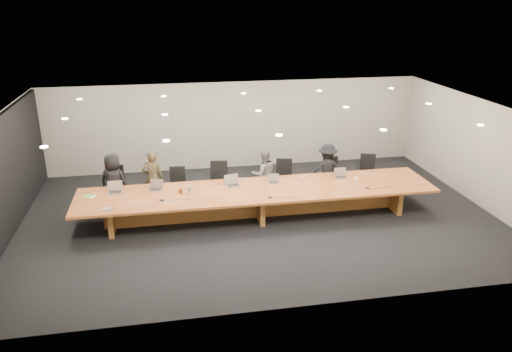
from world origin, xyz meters
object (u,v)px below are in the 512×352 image
Objects in this scene: paper_cup_near at (302,179)px; chair_mid_right at (283,178)px; chair_right at (333,176)px; mic_right at (367,188)px; chair_far_right at (368,172)px; person_a at (114,182)px; chair_far_left at (115,187)px; water_bottle at (189,189)px; laptop_b at (155,185)px; chair_left at (178,186)px; mic_left at (162,200)px; chair_mid_left at (219,182)px; paper_cup_far at (357,179)px; av_box at (107,209)px; laptop_e at (341,173)px; person_c at (264,174)px; laptop_a at (114,188)px; person_b at (153,178)px; person_d at (327,170)px; mic_center at (270,197)px; laptop_c at (233,181)px; laptop_d at (274,179)px; conference_table at (258,198)px; amber_mug at (181,191)px.

chair_mid_right is at bearing 110.09° from paper_cup_near.
chair_right reaches higher than mic_right.
person_a is at bearing -160.13° from chair_far_right.
chair_far_left is 13.32× the size of paper_cup_near.
paper_cup_near is (2.99, 0.36, -0.07)m from water_bottle.
laptop_b is 4.00× the size of paper_cup_near.
chair_far_left is 1.65m from chair_left.
person_a is at bearing 130.29° from mic_left.
paper_cup_near is at bearing -9.18° from chair_left.
chair_mid_left is 3.94m from mic_right.
paper_cup_near is (2.12, -0.77, 0.23)m from chair_mid_left.
chair_mid_right is (4.59, -0.11, -0.02)m from chair_far_left.
paper_cup_far reaches higher than av_box.
laptop_e is 0.46m from paper_cup_far.
person_c is (4.00, -0.02, -0.03)m from person_a.
person_c is at bearing 12.56° from laptop_a.
water_bottle reaches higher than av_box.
chair_mid_left reaches higher than paper_cup_far.
av_box is 1.78× the size of mic_right.
chair_right is 10.29× the size of paper_cup_far.
person_b is 12.63× the size of mic_left.
av_box is at bearing 24.65° from person_d.
mic_left is (1.13, -0.69, -0.13)m from laptop_a.
chair_left is at bearing 76.15° from laptop_b.
mic_center is at bearing -131.25° from chair_far_right.
laptop_c is 3.14× the size of mic_center.
person_d is (1.23, -0.11, 0.21)m from chair_mid_right.
chair_right is 1.03× the size of chair_far_right.
laptop_c is (2.95, -0.07, 0.00)m from laptop_a.
laptop_c is at bearing -175.93° from laptop_e.
paper_cup_near is (4.89, -0.76, 0.03)m from person_a.
av_box is at bearing -168.50° from paper_cup_near.
chair_far_left is at bearing 169.02° from paper_cup_near.
chair_mid_right is 1.05m from laptop_d.
water_bottle is at bearing -172.23° from laptop_e.
water_bottle reaches higher than conference_table.
laptop_a is 0.99m from laptop_b.
laptop_c is 1.86m from paper_cup_near.
amber_mug reaches higher than mic_left.
chair_right is 9.03× the size of mic_center.
paper_cup_far is at bearing -0.92° from laptop_a.
chair_mid_left reaches higher than water_bottle.
mic_left is at bearing -170.34° from chair_right.
chair_far_left reaches higher than chair_far_right.
laptop_c is 3.18m from av_box.
laptop_d reaches higher than water_bottle.
mic_center is at bearing -176.48° from mic_right.
conference_table is at bearing -161.13° from chair_right.
laptop_a reaches higher than av_box.
person_a is 5.28× the size of laptop_d.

